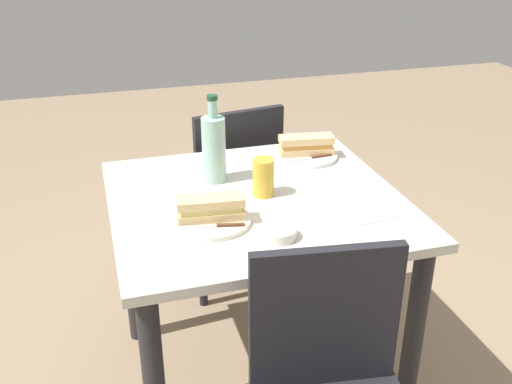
# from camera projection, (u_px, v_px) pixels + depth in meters

# --- Properties ---
(ground_plane) EXTENTS (8.00, 8.00, 0.00)m
(ground_plane) POSITION_uv_depth(u_px,v_px,m) (256.00, 378.00, 2.20)
(ground_plane) COLOR #8C755B
(dining_table) EXTENTS (0.91, 0.86, 0.75)m
(dining_table) POSITION_uv_depth(u_px,v_px,m) (256.00, 233.00, 1.93)
(dining_table) COLOR beige
(dining_table) RESTS_ON ground
(chair_near) EXTENTS (0.46, 0.46, 0.86)m
(chair_near) POSITION_uv_depth(u_px,v_px,m) (231.00, 187.00, 2.54)
(chair_near) COLOR black
(chair_near) RESTS_ON ground
(plate_near) EXTENTS (0.23, 0.23, 0.01)m
(plate_near) POSITION_uv_depth(u_px,v_px,m) (211.00, 221.00, 1.72)
(plate_near) COLOR silver
(plate_near) RESTS_ON dining_table
(baguette_sandwich_near) EXTENTS (0.20, 0.09, 0.07)m
(baguette_sandwich_near) POSITION_uv_depth(u_px,v_px,m) (211.00, 208.00, 1.70)
(baguette_sandwich_near) COLOR #DBB77A
(baguette_sandwich_near) RESTS_ON plate_near
(knife_near) EXTENTS (0.18, 0.05, 0.01)m
(knife_near) POSITION_uv_depth(u_px,v_px,m) (217.00, 226.00, 1.67)
(knife_near) COLOR silver
(knife_near) RESTS_ON plate_near
(plate_far) EXTENTS (0.23, 0.23, 0.01)m
(plate_far) POSITION_uv_depth(u_px,v_px,m) (306.00, 155.00, 2.17)
(plate_far) COLOR white
(plate_far) RESTS_ON dining_table
(baguette_sandwich_far) EXTENTS (0.20, 0.10, 0.07)m
(baguette_sandwich_far) POSITION_uv_depth(u_px,v_px,m) (306.00, 145.00, 2.15)
(baguette_sandwich_far) COLOR #DBB77A
(baguette_sandwich_far) RESTS_ON plate_far
(knife_far) EXTENTS (0.18, 0.03, 0.01)m
(knife_far) POSITION_uv_depth(u_px,v_px,m) (312.00, 158.00, 2.12)
(knife_far) COLOR silver
(knife_far) RESTS_ON plate_far
(water_bottle) EXTENTS (0.08, 0.08, 0.30)m
(water_bottle) POSITION_uv_depth(u_px,v_px,m) (214.00, 148.00, 1.94)
(water_bottle) COLOR #99C6B7
(water_bottle) RESTS_ON dining_table
(beer_glass) EXTENTS (0.07, 0.07, 0.12)m
(beer_glass) POSITION_uv_depth(u_px,v_px,m) (263.00, 177.00, 1.87)
(beer_glass) COLOR gold
(beer_glass) RESTS_ON dining_table
(olive_bowl) EXTENTS (0.10, 0.10, 0.03)m
(olive_bowl) POSITION_uv_depth(u_px,v_px,m) (278.00, 233.00, 1.64)
(olive_bowl) COLOR silver
(olive_bowl) RESTS_ON dining_table
(paper_napkin) EXTENTS (0.16, 0.16, 0.00)m
(paper_napkin) POSITION_uv_depth(u_px,v_px,m) (367.00, 211.00, 1.79)
(paper_napkin) COLOR white
(paper_napkin) RESTS_ON dining_table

